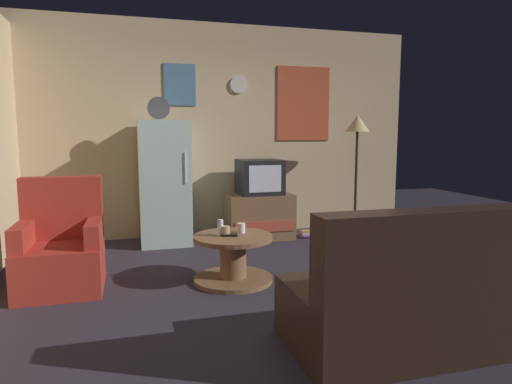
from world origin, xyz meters
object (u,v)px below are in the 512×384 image
book_stack (307,234)px  fridge (164,182)px  crt_tv (260,177)px  mug_ceramic_white (241,228)px  coffee_table (233,258)px  couch (427,298)px  mug_ceramic_tan (226,231)px  standing_lamp (357,133)px  remote_control (229,235)px  wine_glass (220,228)px  armchair (61,250)px  tv_stand (259,216)px

book_stack → fridge: bearing=174.6°
crt_tv → mug_ceramic_white: crt_tv is taller
coffee_table → fridge: bearing=106.5°
couch → mug_ceramic_tan: bearing=121.8°
crt_tv → standing_lamp: standing_lamp is taller
mug_ceramic_white → remote_control: mug_ceramic_white is taller
coffee_table → mug_ceramic_tan: 0.27m
coffee_table → mug_ceramic_tan: size_ratio=8.00×
wine_glass → mug_ceramic_white: (0.21, 0.08, -0.03)m
crt_tv → mug_ceramic_white: size_ratio=6.00×
couch → book_stack: (0.44, 3.02, -0.27)m
fridge → standing_lamp: bearing=-3.1°
remote_control → armchair: (-1.43, 0.26, -0.10)m
mug_ceramic_white → couch: bearing=-64.1°
standing_lamp → mug_ceramic_tan: 2.73m
fridge → remote_control: 1.75m
crt_tv → book_stack: (0.62, -0.13, -0.75)m
coffee_table → mug_ceramic_tan: bearing=-173.1°
tv_stand → standing_lamp: standing_lamp is taller
couch → coffee_table: bearing=119.8°
book_stack → armchair: bearing=-156.1°
mug_ceramic_white → armchair: armchair is taller
mug_ceramic_white → mug_ceramic_tan: bearing=-151.6°
coffee_table → couch: bearing=-60.2°
crt_tv → book_stack: crt_tv is taller
crt_tv → armchair: size_ratio=0.56×
coffee_table → armchair: (-1.47, 0.22, 0.12)m
tv_stand → crt_tv: 0.51m
wine_glass → armchair: armchair is taller
wine_glass → armchair: bearing=170.8°
book_stack → mug_ceramic_white: bearing=-131.7°
coffee_table → book_stack: 1.98m
remote_control → armchair: bearing=-172.8°
crt_tv → wine_glass: (-0.82, -1.58, -0.29)m
tv_stand → mug_ceramic_tan: size_ratio=9.33×
remote_control → mug_ceramic_white: bearing=57.6°
coffee_table → mug_ceramic_white: bearing=40.1°
tv_stand → mug_ceramic_tan: 1.78m
fridge → book_stack: fridge is taller
standing_lamp → armchair: size_ratio=1.66×
crt_tv → armchair: bearing=-148.0°
armchair → book_stack: (2.80, 1.24, -0.29)m
fridge → wine_glass: size_ratio=11.80×
fridge → mug_ceramic_tan: fridge is taller
mug_ceramic_tan → armchair: size_ratio=0.09×
standing_lamp → wine_glass: standing_lamp is taller
wine_glass → couch: 1.87m
crt_tv → mug_ceramic_tan: size_ratio=6.00×
remote_control → book_stack: (1.37, 1.50, -0.40)m
wine_glass → mug_ceramic_tan: bearing=-15.8°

